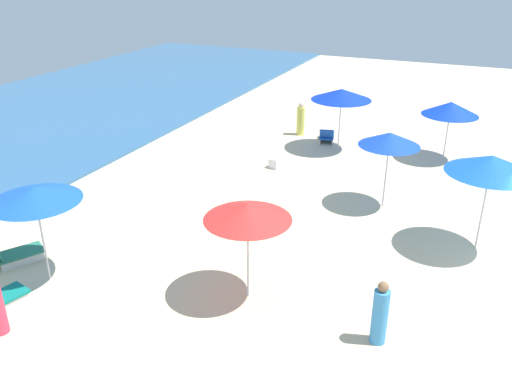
# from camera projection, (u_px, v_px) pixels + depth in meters

# --- Properties ---
(umbrella_0) EXTENTS (2.47, 2.47, 2.57)m
(umbrella_0) POSITION_uv_depth(u_px,v_px,m) (341.00, 94.00, 21.53)
(umbrella_0) COLOR silver
(umbrella_0) RESTS_ON ground_plane
(lounge_chair_0_0) EXTENTS (1.46, 0.92, 0.72)m
(lounge_chair_0_0) POSITION_uv_depth(u_px,v_px,m) (327.00, 136.00, 23.30)
(lounge_chair_0_0) COLOR silver
(lounge_chair_0_0) RESTS_ON ground_plane
(umbrella_1) EXTENTS (2.32, 2.32, 2.77)m
(umbrella_1) POSITION_uv_depth(u_px,v_px,m) (491.00, 164.00, 13.83)
(umbrella_1) COLOR silver
(umbrella_1) RESTS_ON ground_plane
(umbrella_2) EXTENTS (2.02, 2.02, 2.46)m
(umbrella_2) POSITION_uv_depth(u_px,v_px,m) (248.00, 212.00, 11.88)
(umbrella_2) COLOR silver
(umbrella_2) RESTS_ON ground_plane
(umbrella_3) EXTENTS (2.18, 2.18, 2.54)m
(umbrella_3) POSITION_uv_depth(u_px,v_px,m) (34.00, 194.00, 12.52)
(umbrella_3) COLOR silver
(umbrella_3) RESTS_ON ground_plane
(lounge_chair_3_0) EXTENTS (1.44, 1.19, 0.71)m
(lounge_chair_3_0) POSITION_uv_depth(u_px,v_px,m) (15.00, 254.00, 14.08)
(lounge_chair_3_0) COLOR silver
(lounge_chair_3_0) RESTS_ON ground_plane
(umbrella_5) EXTENTS (1.93, 1.93, 2.50)m
(umbrella_5) POSITION_uv_depth(u_px,v_px,m) (390.00, 139.00, 16.48)
(umbrella_5) COLOR silver
(umbrella_5) RESTS_ON ground_plane
(umbrella_7) EXTENTS (2.17, 2.17, 2.34)m
(umbrella_7) POSITION_uv_depth(u_px,v_px,m) (451.00, 109.00, 20.55)
(umbrella_7) COLOR silver
(umbrella_7) RESTS_ON ground_plane
(beachgoer_0) EXTENTS (0.41, 0.41, 1.50)m
(beachgoer_0) POSITION_uv_depth(u_px,v_px,m) (301.00, 120.00, 24.03)
(beachgoer_0) COLOR #E1DC57
(beachgoer_0) RESTS_ON ground_plane
(beachgoer_1) EXTENTS (0.46, 0.46, 1.49)m
(beachgoer_1) POSITION_uv_depth(u_px,v_px,m) (380.00, 315.00, 11.01)
(beachgoer_1) COLOR #4193D4
(beachgoer_1) RESTS_ON ground_plane
(cooler_box_0) EXTENTS (0.49, 0.42, 0.38)m
(cooler_box_0) POSITION_uv_depth(u_px,v_px,m) (275.00, 163.00, 20.47)
(cooler_box_0) COLOR white
(cooler_box_0) RESTS_ON ground_plane
(beach_ball_1) EXTENTS (0.39, 0.39, 0.39)m
(beach_ball_1) POSITION_uv_depth(u_px,v_px,m) (220.00, 226.00, 15.67)
(beach_ball_1) COLOR yellow
(beach_ball_1) RESTS_ON ground_plane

